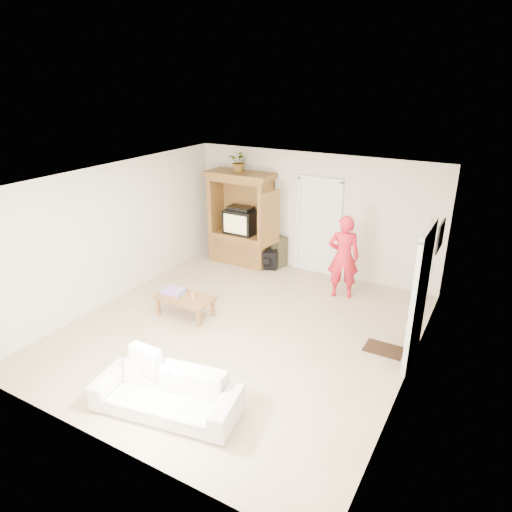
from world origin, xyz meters
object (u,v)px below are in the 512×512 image
(armoire, at_px, (242,224))
(sofa, at_px, (166,393))
(coffee_table, at_px, (185,299))
(man, at_px, (343,257))

(armoire, height_order, sofa, armoire)
(armoire, distance_m, coffee_table, 2.81)
(sofa, bearing_deg, armoire, 100.05)
(man, bearing_deg, armoire, -32.71)
(armoire, height_order, coffee_table, armoire)
(sofa, xyz_separation_m, coffee_table, (-1.35, 2.14, 0.06))
(armoire, distance_m, sofa, 5.21)
(sofa, bearing_deg, coffee_table, 112.06)
(coffee_table, bearing_deg, sofa, -58.36)
(armoire, distance_m, man, 2.68)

